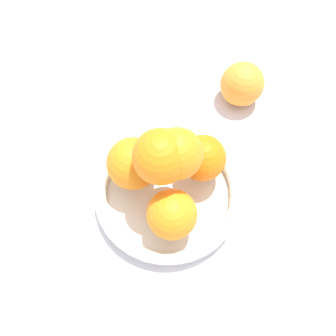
% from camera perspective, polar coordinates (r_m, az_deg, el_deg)
% --- Properties ---
extents(ground_plane, '(4.00, 4.00, 0.00)m').
position_cam_1_polar(ground_plane, '(0.56, 0.00, -4.84)').
color(ground_plane, silver).
extents(fruit_bowl, '(0.24, 0.24, 0.03)m').
position_cam_1_polar(fruit_bowl, '(0.54, 0.00, -4.16)').
color(fruit_bowl, silver).
rests_on(fruit_bowl, ground_plane).
extents(orange_pile, '(0.18, 0.17, 0.14)m').
position_cam_1_polar(orange_pile, '(0.47, -0.29, -0.05)').
color(orange_pile, orange).
rests_on(orange_pile, fruit_bowl).
extents(stray_orange, '(0.08, 0.08, 0.08)m').
position_cam_1_polar(stray_orange, '(0.65, 12.77, 14.06)').
color(stray_orange, orange).
rests_on(stray_orange, ground_plane).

